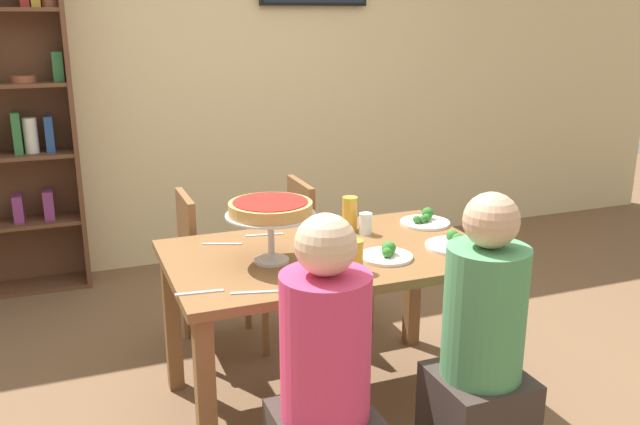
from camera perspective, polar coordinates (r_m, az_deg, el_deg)
ground_plane at (r=3.30m, az=0.65°, el=-15.46°), size 12.00×12.00×0.00m
rear_partition at (r=4.93m, az=-9.11°, el=12.12°), size 8.00×0.12×2.80m
dining_table at (r=3.02m, az=0.69°, el=-5.08°), size 1.41×0.87×0.74m
diner_near_right at (r=2.64m, az=13.37°, el=-12.31°), size 0.34×0.34×1.15m
diner_near_left at (r=2.35m, az=0.44°, el=-15.72°), size 0.34×0.34×1.15m
chair_far_left at (r=3.60m, az=-9.27°, el=-4.33°), size 0.40×0.40×0.87m
chair_far_right at (r=3.83m, az=-0.06°, el=-2.85°), size 0.40×0.40×0.87m
deep_dish_pizza_stand at (r=2.80m, az=-4.18°, el=0.11°), size 0.38×0.38×0.26m
salad_plate_near_diner at (r=3.09m, az=11.27°, el=-2.55°), size 0.26×0.26×0.07m
salad_plate_far_diner at (r=3.41m, az=8.82°, el=-0.67°), size 0.25×0.25×0.07m
salad_plate_spare at (r=2.91m, az=5.65°, el=-3.43°), size 0.23×0.23×0.07m
beer_glass_amber_tall at (r=3.26m, az=2.53°, el=-0.08°), size 0.07×0.07×0.16m
beer_glass_amber_short at (r=2.74m, az=2.91°, el=-3.64°), size 0.07×0.07×0.13m
water_glass_clear_near at (r=3.21m, az=3.85°, el=-0.94°), size 0.06×0.06×0.10m
cutlery_fork_near at (r=3.10m, az=-8.23°, el=-2.63°), size 0.17×0.08×0.00m
cutlery_knife_near at (r=2.56m, az=-5.52°, el=-6.70°), size 0.18×0.06×0.00m
cutlery_fork_far at (r=3.20m, az=-4.71°, el=-1.88°), size 0.18×0.05×0.00m
cutlery_knife_far at (r=2.58m, az=-10.11°, el=-6.65°), size 0.18×0.04×0.00m
cutlery_spare_fork at (r=2.60m, az=-1.01°, el=-6.20°), size 0.18×0.07×0.00m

